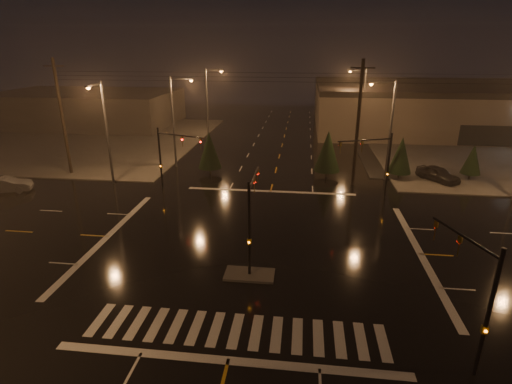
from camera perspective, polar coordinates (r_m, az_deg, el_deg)
ground at (r=28.12m, az=0.17°, el=-7.56°), size 140.00×140.00×0.00m
sidewalk_ne at (r=62.44m, az=32.52°, el=4.96°), size 36.00×36.00×0.12m
sidewalk_nw at (r=65.16m, az=-23.82°, el=6.93°), size 36.00×36.00×0.12m
median_island at (r=24.64m, az=-0.94°, el=-11.70°), size 3.00×1.60×0.15m
crosswalk at (r=20.65m, az=-2.91°, el=-19.15°), size 15.00×2.60×0.01m
stop_bar_near at (r=19.18m, az=-3.99°, el=-22.89°), size 16.00×0.50×0.01m
stop_bar_far at (r=38.15m, az=2.10°, el=0.11°), size 16.00×0.50×0.01m
retail_building at (r=78.21m, az=31.62°, el=10.47°), size 60.20×28.30×7.20m
commercial_block at (r=77.42m, az=-22.97°, el=10.98°), size 30.00×18.00×5.60m
signal_mast_median at (r=23.75m, az=-0.68°, el=-2.96°), size 0.25×4.59×6.00m
signal_mast_ne at (r=36.68m, az=17.06°, el=4.60°), size 4.84×1.86×6.00m
signal_mast_nw at (r=38.14m, az=-12.38°, el=5.60°), size 4.84×1.86×6.00m
signal_mast_se at (r=19.13m, az=29.01°, el=-11.99°), size 1.55×3.87×6.00m
streetlight_1 at (r=45.57m, az=-11.43°, el=10.59°), size 2.77×0.32×10.00m
streetlight_2 at (r=60.82m, az=-6.75°, el=13.16°), size 2.77×0.32×10.00m
streetlight_3 at (r=42.19m, az=18.33°, el=9.23°), size 2.77×0.32×10.00m
streetlight_4 at (r=61.72m, az=14.90°, el=12.74°), size 2.77×0.32×10.00m
streetlight_5 at (r=41.22m, az=-20.80°, el=8.70°), size 0.32×2.77×10.00m
utility_pole_0 at (r=46.55m, az=-25.95°, el=9.59°), size 2.20×0.32×12.00m
utility_pole_1 at (r=39.67m, az=14.35°, el=9.46°), size 2.20×0.32×12.00m
conifer_0 at (r=43.65m, az=20.01°, el=4.98°), size 2.38×2.38×4.41m
conifer_1 at (r=46.33m, az=28.53°, el=4.14°), size 1.96×1.96×3.76m
conifer_3 at (r=42.98m, az=-6.66°, el=5.98°), size 2.49×2.49×4.59m
conifer_4 at (r=42.28m, az=10.20°, el=5.80°), size 2.71×2.71×4.94m
car_parked at (r=44.81m, az=24.56°, el=2.36°), size 4.13×4.77×1.55m
car_crossing at (r=44.46m, az=-32.23°, el=0.88°), size 4.85×3.17×1.51m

